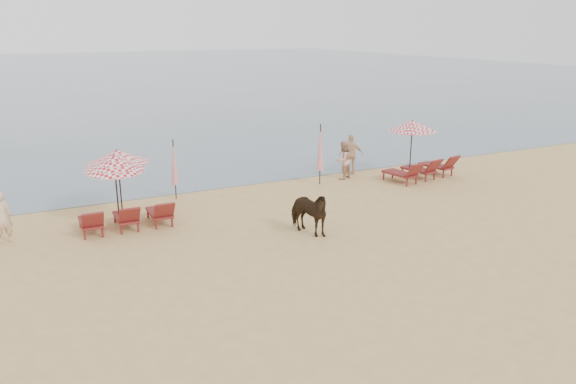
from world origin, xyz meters
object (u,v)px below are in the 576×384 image
object	(u,v)px
umbrella_closed_left	(174,163)
umbrella_closed_right	(320,147)
umbrella_open_left_b	(114,163)
lounger_cluster_right	(423,169)
umbrella_open_right	(412,126)
lounger_cluster_left	(127,217)
beachgoer_right_b	(351,155)
umbrella_open_left_a	(118,156)
beachgoer_left	(1,217)
cow	(308,212)
beachgoer_right_a	(343,160)

from	to	relation	value
umbrella_closed_left	umbrella_closed_right	world-z (taller)	umbrella_closed_right
umbrella_open_left_b	umbrella_closed_left	distance (m)	3.37
lounger_cluster_right	umbrella_open_right	bearing A→B (deg)	101.37
lounger_cluster_left	beachgoer_right_b	xyz separation A→B (m)	(10.45, 2.86, 0.47)
umbrella_closed_left	beachgoer_right_b	world-z (taller)	umbrella_closed_left
umbrella_open_left_a	umbrella_open_right	world-z (taller)	umbrella_open_right
beachgoer_left	cow	bearing A→B (deg)	152.01
umbrella_open_left_b	umbrella_open_right	xyz separation A→B (m)	(12.74, 0.80, 0.13)
beachgoer_left	beachgoer_right_b	distance (m)	14.28
beachgoer_right_a	umbrella_open_right	bearing A→B (deg)	141.76
lounger_cluster_right	umbrella_closed_left	size ratio (longest dim) A/B	1.43
umbrella_open_left_a	umbrella_closed_right	distance (m)	8.31
lounger_cluster_left	umbrella_open_right	world-z (taller)	umbrella_open_right
beachgoer_right_a	cow	bearing A→B (deg)	29.42
umbrella_open_left_b	beachgoer_right_b	xyz separation A→B (m)	(10.61, 2.30, -1.23)
lounger_cluster_right	beachgoer_left	distance (m)	16.45
lounger_cluster_left	umbrella_open_right	bearing A→B (deg)	7.21
umbrella_open_left_b	umbrella_closed_left	bearing A→B (deg)	22.94
umbrella_closed_right	beachgoer_left	xyz separation A→B (m)	(-12.01, -1.57, -0.75)
cow	beachgoer_left	distance (m)	9.38
cow	beachgoer_right_b	xyz separation A→B (m)	(5.37, 5.86, 0.18)
umbrella_closed_left	umbrella_closed_right	distance (m)	6.06
beachgoer_right_b	lounger_cluster_left	bearing A→B (deg)	45.72
umbrella_open_right	umbrella_open_left_b	bearing A→B (deg)	-156.42
umbrella_closed_right	lounger_cluster_left	bearing A→B (deg)	-166.34
umbrella_open_left_b	umbrella_open_right	bearing A→B (deg)	-13.51
umbrella_open_left_a	beachgoer_right_b	distance (m)	10.49
beachgoer_left	beachgoer_right_a	world-z (taller)	beachgoer_right_a
umbrella_closed_left	beachgoer_right_b	bearing A→B (deg)	1.26
umbrella_open_left_a	umbrella_closed_left	size ratio (longest dim) A/B	1.02
cow	umbrella_open_right	bearing A→B (deg)	11.22
lounger_cluster_right	umbrella_open_left_a	distance (m)	12.83
umbrella_open_right	beachgoer_left	size ratio (longest dim) A/B	1.52
lounger_cluster_left	umbrella_closed_left	xyz separation A→B (m)	(2.37, 2.69, 0.99)
umbrella_open_left_a	beachgoer_right_b	size ratio (longest dim) A/B	1.30
umbrella_closed_left	beachgoer_left	bearing A→B (deg)	-159.68
umbrella_open_left_a	beachgoer_right_a	size ratio (longest dim) A/B	1.42
umbrella_open_left_b	cow	distance (m)	6.49
umbrella_open_left_a	beachgoer_right_a	world-z (taller)	umbrella_open_left_a
umbrella_open_left_b	beachgoer_left	xyz separation A→B (m)	(-3.47, -0.10, -1.31)
umbrella_open_left_a	cow	world-z (taller)	umbrella_open_left_a
lounger_cluster_left	beachgoer_right_b	distance (m)	10.85
lounger_cluster_right	beachgoer_left	bearing A→B (deg)	170.71
umbrella_closed_right	beachgoer_left	world-z (taller)	umbrella_closed_right
umbrella_open_left_b	beachgoer_right_a	bearing A→B (deg)	-6.95
beachgoer_left	beachgoer_right_b	bearing A→B (deg)	-176.62
cow	umbrella_open_left_b	bearing A→B (deg)	126.77
umbrella_open_left_a	umbrella_closed_right	bearing A→B (deg)	-7.31
lounger_cluster_right	umbrella_closed_right	size ratio (longest dim) A/B	1.30
umbrella_open_left_a	cow	distance (m)	6.86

